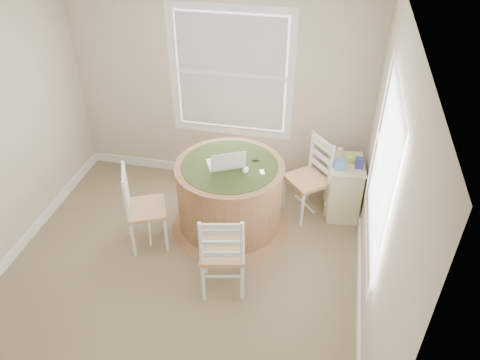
% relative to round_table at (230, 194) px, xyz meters
% --- Properties ---
extents(room, '(3.64, 3.64, 2.64)m').
position_rel_round_table_xyz_m(room, '(-0.18, -0.66, 0.84)').
color(room, '#806C51').
rests_on(room, ground).
extents(round_table, '(1.35, 1.35, 0.84)m').
position_rel_round_table_xyz_m(round_table, '(0.00, 0.00, 0.00)').
color(round_table, '#A46F49').
rests_on(round_table, ground).
extents(chair_left, '(0.54, 0.55, 0.95)m').
position_rel_round_table_xyz_m(chair_left, '(-0.80, -0.44, 0.02)').
color(chair_left, white).
rests_on(chair_left, ground).
extents(chair_near, '(0.49, 0.48, 0.95)m').
position_rel_round_table_xyz_m(chair_near, '(0.13, -0.89, 0.02)').
color(chair_near, white).
rests_on(chair_near, ground).
extents(chair_right, '(0.58, 0.58, 0.95)m').
position_rel_round_table_xyz_m(chair_right, '(0.80, 0.43, 0.02)').
color(chair_right, white).
rests_on(chair_right, ground).
extents(laptop, '(0.47, 0.45, 0.25)m').
position_rel_round_table_xyz_m(laptop, '(-0.04, -0.02, 0.42)').
color(laptop, white).
rests_on(laptop, round_table).
extents(mouse, '(0.10, 0.12, 0.04)m').
position_rel_round_table_xyz_m(mouse, '(0.18, -0.06, 0.39)').
color(mouse, white).
rests_on(mouse, round_table).
extents(phone, '(0.07, 0.10, 0.02)m').
position_rel_round_table_xyz_m(phone, '(0.36, -0.06, 0.38)').
color(phone, '#B7BABF').
rests_on(phone, round_table).
extents(keys, '(0.07, 0.07, 0.02)m').
position_rel_round_table_xyz_m(keys, '(0.25, 0.15, 0.39)').
color(keys, black).
rests_on(keys, round_table).
extents(corner_chest, '(0.44, 0.56, 0.69)m').
position_rel_round_table_xyz_m(corner_chest, '(1.22, 0.53, -0.11)').
color(corner_chest, beige).
rests_on(corner_chest, ground).
extents(tissue_box, '(0.13, 0.13, 0.10)m').
position_rel_round_table_xyz_m(tissue_box, '(1.15, 0.42, 0.29)').
color(tissue_box, '#5B8FD2').
rests_on(tissue_box, corner_chest).
extents(box_yellow, '(0.16, 0.12, 0.06)m').
position_rel_round_table_xyz_m(box_yellow, '(1.28, 0.57, 0.27)').
color(box_yellow, '#B0C244').
rests_on(box_yellow, corner_chest).
extents(box_blue, '(0.09, 0.09, 0.12)m').
position_rel_round_table_xyz_m(box_blue, '(1.33, 0.47, 0.30)').
color(box_blue, '#303390').
rests_on(box_blue, corner_chest).
extents(cup_cream, '(0.07, 0.07, 0.09)m').
position_rel_round_table_xyz_m(cup_cream, '(1.14, 0.66, 0.28)').
color(cup_cream, beige).
rests_on(cup_cream, corner_chest).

